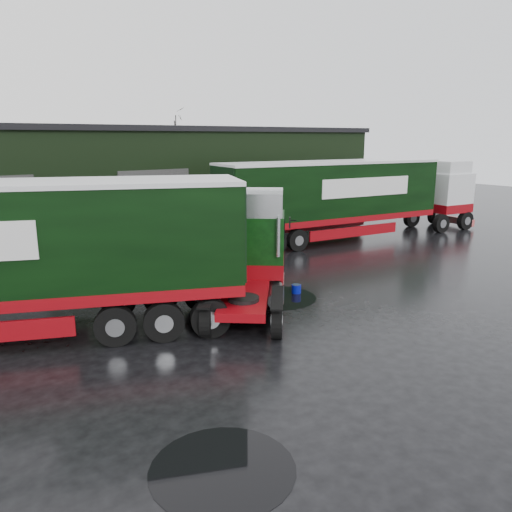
% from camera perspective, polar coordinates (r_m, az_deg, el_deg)
% --- Properties ---
extents(ground, '(100.00, 100.00, 0.00)m').
position_cam_1_polar(ground, '(15.30, 3.71, -8.39)').
color(ground, black).
extents(warehouse, '(32.40, 12.40, 6.30)m').
position_cam_1_polar(warehouse, '(33.01, -15.79, 8.54)').
color(warehouse, black).
rests_on(warehouse, ground).
extents(hero_tractor, '(5.98, 6.57, 3.90)m').
position_cam_1_polar(hero_tractor, '(16.21, -1.02, 0.11)').
color(hero_tractor, black).
rests_on(hero_tractor, ground).
extents(lorry_right, '(17.23, 4.75, 4.47)m').
position_cam_1_polar(lorry_right, '(27.89, 8.52, 6.18)').
color(lorry_right, silver).
rests_on(lorry_right, ground).
extents(wash_bucket, '(0.46, 0.46, 0.33)m').
position_cam_1_polar(wash_bucket, '(18.71, 4.63, -3.77)').
color(wash_bucket, '#070F9B').
rests_on(wash_bucket, ground).
extents(tree_back_b, '(4.40, 4.40, 7.50)m').
position_cam_1_polar(tree_back_b, '(45.24, -10.48, 10.76)').
color(tree_back_b, black).
rests_on(tree_back_b, ground).
extents(puddle_0, '(2.60, 2.60, 0.01)m').
position_cam_1_polar(puddle_0, '(9.53, -3.84, -23.14)').
color(puddle_0, black).
rests_on(puddle_0, ground).
extents(puddle_1, '(2.88, 2.88, 0.01)m').
position_cam_1_polar(puddle_1, '(18.21, 2.38, -4.75)').
color(puddle_1, black).
rests_on(puddle_1, ground).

